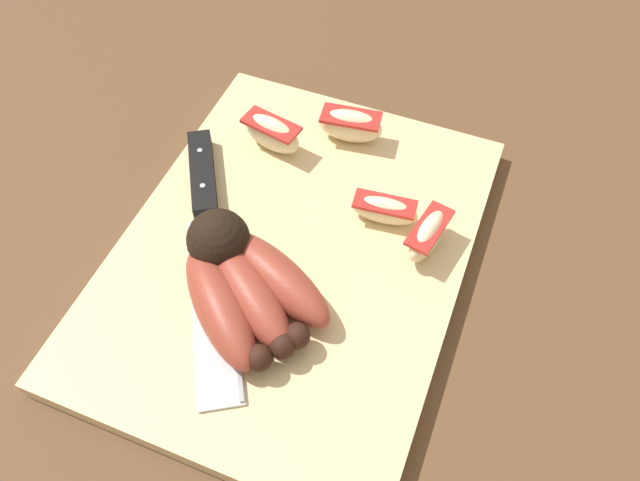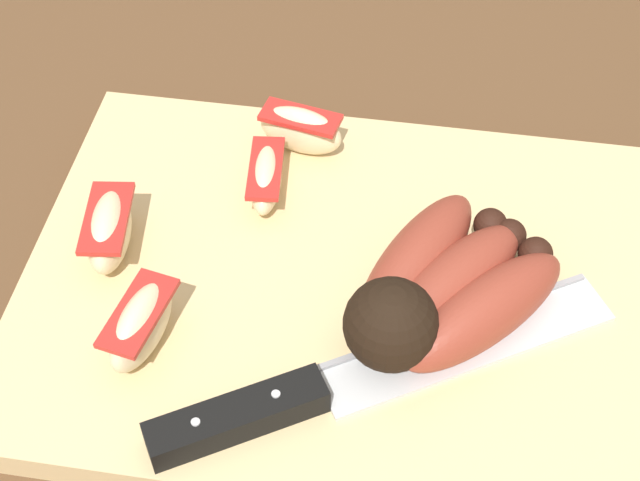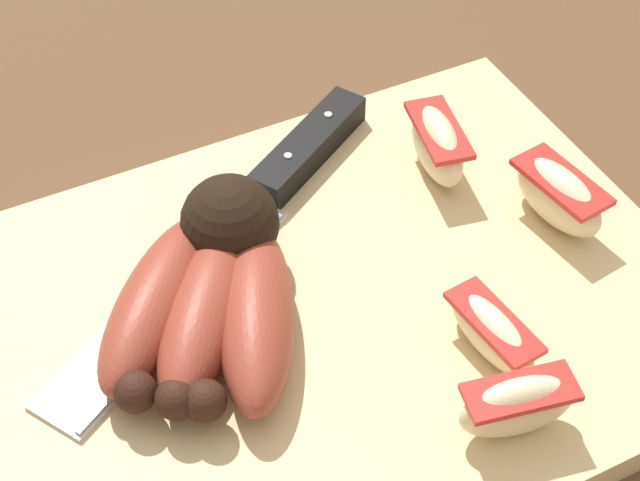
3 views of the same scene
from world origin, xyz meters
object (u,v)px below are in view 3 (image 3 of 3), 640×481
Objects in this scene: chefs_knife at (264,196)px; apple_wedge_far at (558,195)px; apple_wedge_middle at (437,144)px; banana_bunch at (211,293)px; apple_wedge_near at (492,332)px; apple_wedge_extra at (518,405)px.

apple_wedge_far is at bearing 149.41° from chefs_knife.
chefs_knife is 0.11m from apple_wedge_middle.
apple_wedge_near is (-0.12, 0.08, -0.01)m from banana_bunch.
apple_wedge_far is (-0.04, 0.07, -0.00)m from apple_wedge_middle.
apple_wedge_extra is (-0.04, 0.19, 0.01)m from chefs_knife.
apple_wedge_far and apple_wedge_extra have the same top height.
apple_wedge_far is at bearing -133.14° from apple_wedge_extra.
apple_wedge_middle reaches higher than apple_wedge_near.
chefs_knife is (-0.06, -0.07, -0.02)m from banana_bunch.
apple_wedge_near is 0.14m from apple_wedge_middle.
apple_wedge_far is (-0.15, 0.09, 0.01)m from chefs_knife.
banana_bunch is at bearing -34.61° from apple_wedge_near.
chefs_knife is 0.16m from apple_wedge_near.
apple_wedge_far is 0.15m from apple_wedge_extra.
apple_wedge_near is at bearing 145.39° from banana_bunch.
banana_bunch is 2.29× the size of apple_wedge_far.
banana_bunch is 2.32× the size of apple_wedge_middle.
apple_wedge_middle reaches higher than chefs_knife.
chefs_knife is 3.89× the size of apple_wedge_middle.
apple_wedge_near is 0.95× the size of apple_wedge_far.
apple_wedge_extra is at bearing 102.74° from chefs_knife.
banana_bunch is at bearing -5.20° from apple_wedge_far.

